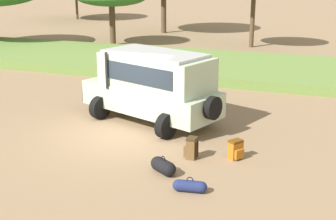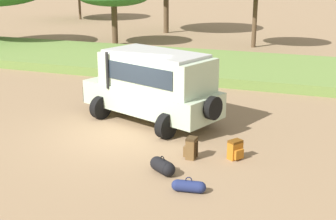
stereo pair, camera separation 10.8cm
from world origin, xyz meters
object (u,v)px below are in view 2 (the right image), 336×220
at_px(duffel_bag_low_black_case, 163,166).
at_px(duffel_bag_soft_canvas, 189,186).
at_px(backpack_cluster_center, 191,148).
at_px(backpack_beside_front_wheel, 235,150).
at_px(safari_vehicle, 153,85).

distance_m(duffel_bag_low_black_case, duffel_bag_soft_canvas, 1.24).
bearing_deg(duffel_bag_low_black_case, duffel_bag_soft_canvas, -38.94).
height_order(backpack_cluster_center, duffel_bag_soft_canvas, backpack_cluster_center).
relative_size(duffel_bag_low_black_case, duffel_bag_soft_canvas, 0.94).
bearing_deg(backpack_beside_front_wheel, duffel_bag_low_black_case, -135.07).
distance_m(backpack_beside_front_wheel, backpack_cluster_center, 1.23).
bearing_deg(backpack_beside_front_wheel, duffel_bag_soft_canvas, -104.67).
xyz_separation_m(safari_vehicle, duffel_bag_soft_canvas, (2.75, -4.62, -1.15)).
relative_size(safari_vehicle, duffel_bag_low_black_case, 6.90).
height_order(duffel_bag_low_black_case, duffel_bag_soft_canvas, duffel_bag_low_black_case).
relative_size(backpack_beside_front_wheel, backpack_cluster_center, 0.89).
bearing_deg(safari_vehicle, duffel_bag_low_black_case, -65.04).
bearing_deg(safari_vehicle, backpack_beside_front_wheel, -34.02).
height_order(safari_vehicle, duffel_bag_soft_canvas, safari_vehicle).
distance_m(safari_vehicle, duffel_bag_low_black_case, 4.38).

